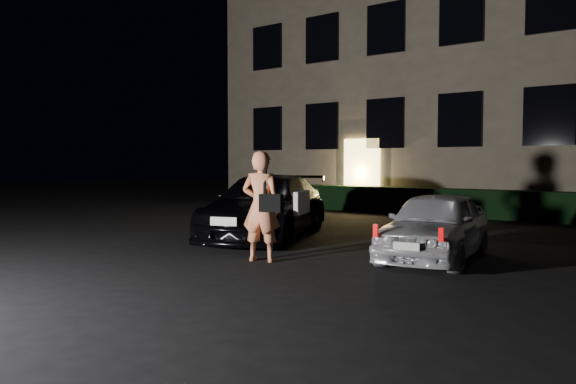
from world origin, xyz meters
The scene contains 6 objects.
ground centered at (0.00, 0.00, 0.00)m, with size 80.00×80.00×0.00m, color black.
building centered at (0.00, 14.99, 6.00)m, with size 20.00×8.11×12.00m.
hedge centered at (0.00, 10.50, 0.42)m, with size 15.00×0.70×0.85m, color black.
sedan centered at (-1.48, 3.21, 0.69)m, with size 3.55×5.14×1.38m.
hatch centered at (2.63, 2.78, 0.59)m, with size 1.89×3.61×1.17m.
man centered at (0.39, 0.82, 0.93)m, with size 0.85×0.63×1.86m.
Camera 1 is at (6.42, -6.36, 1.66)m, focal length 35.00 mm.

